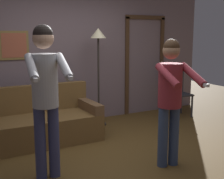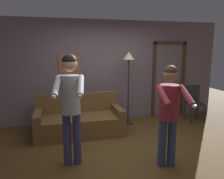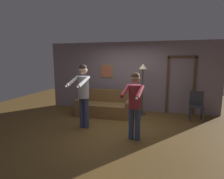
# 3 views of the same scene
# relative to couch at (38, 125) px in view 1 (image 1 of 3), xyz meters

# --- Properties ---
(ground_plane) EXTENTS (12.00, 12.00, 0.00)m
(ground_plane) POSITION_rel_couch_xyz_m (0.75, -1.16, -0.28)
(ground_plane) COLOR brown
(back_wall_assembly) EXTENTS (6.40, 0.10, 2.60)m
(back_wall_assembly) POSITION_rel_couch_xyz_m (0.77, 0.83, 1.02)
(back_wall_assembly) COLOR slate
(back_wall_assembly) RESTS_ON ground_plane
(couch) EXTENTS (1.90, 0.85, 0.87)m
(couch) POSITION_rel_couch_xyz_m (0.00, 0.00, 0.00)
(couch) COLOR brown
(couch) RESTS_ON ground_plane
(torchiere_lamp) EXTENTS (0.29, 0.29, 1.80)m
(torchiere_lamp) POSITION_rel_couch_xyz_m (1.27, 0.38, 1.17)
(torchiere_lamp) COLOR #332D28
(torchiere_lamp) RESTS_ON ground_plane
(person_standing_left) EXTENTS (0.50, 0.76, 1.81)m
(person_standing_left) POSITION_rel_couch_xyz_m (-0.25, -1.31, 0.84)
(person_standing_left) COLOR #393E69
(person_standing_left) RESTS_ON ground_plane
(person_standing_right) EXTENTS (0.50, 0.71, 1.64)m
(person_standing_right) POSITION_rel_couch_xyz_m (1.23, -1.73, 0.71)
(person_standing_right) COLOR navy
(person_standing_right) RESTS_ON ground_plane
(dining_chair_distant) EXTENTS (0.45, 0.45, 0.93)m
(dining_chair_distant) POSITION_rel_couch_xyz_m (3.01, 0.20, 0.25)
(dining_chair_distant) COLOR #2D2D33
(dining_chair_distant) RESTS_ON ground_plane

